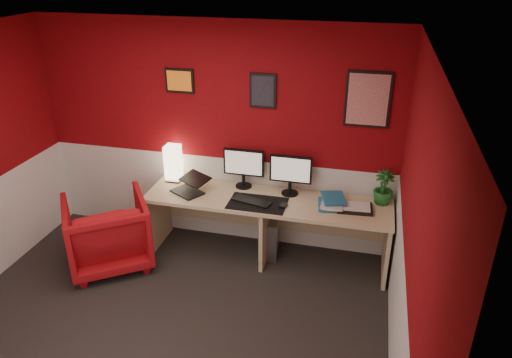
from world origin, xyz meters
The scene contains 24 objects.
ground centered at (0.00, 0.00, 0.00)m, with size 4.00×3.50×0.01m, color black.
ceiling centered at (0.00, 0.00, 2.50)m, with size 4.00×3.50×0.01m, color white.
wall_back centered at (0.00, 1.75, 1.25)m, with size 4.00×0.01×2.50m, color maroon.
wall_right centered at (2.00, 0.00, 1.25)m, with size 0.01×3.50×2.50m, color maroon.
wainscot_back centered at (0.00, 1.75, 0.50)m, with size 4.00×0.01×1.00m, color silver.
wainscot_right centered at (2.00, 0.00, 0.50)m, with size 0.01×3.50×1.00m, color silver.
desk centered at (0.67, 1.41, 0.36)m, with size 2.60×0.65×0.73m, color tan.
shoji_lamp centered at (-0.46, 1.61, 0.93)m, with size 0.16×0.16×0.40m, color #FFE5B2.
laptop centered at (-0.20, 1.34, 0.84)m, with size 0.33×0.23×0.22m, color black.
monitor_left centered at (0.35, 1.64, 1.02)m, with size 0.45×0.06×0.58m, color black.
monitor_right centered at (0.88, 1.58, 1.02)m, with size 0.45×0.06×0.58m, color black.
desk_mat centered at (0.60, 1.29, 0.73)m, with size 0.60×0.38×0.01m, color black.
keyboard centered at (0.53, 1.30, 0.74)m, with size 0.42×0.14×0.02m, color black.
mouse centered at (0.87, 1.27, 0.75)m, with size 0.06×0.10×0.03m, color black.
book_bottom centered at (1.21, 1.39, 0.74)m, with size 0.23×0.30×0.03m, color #206A92.
book_middle centered at (1.24, 1.41, 0.77)m, with size 0.23×0.31×0.02m, color silver.
book_top centered at (1.25, 1.43, 0.79)m, with size 0.23×0.31×0.03m, color #206A92.
zen_tray centered at (1.58, 1.40, 0.74)m, with size 0.35×0.25×0.03m, color black.
potted_plant centered at (1.84, 1.60, 0.91)m, with size 0.20×0.20×0.36m, color #19591E.
pc_tower centered at (0.67, 1.53, 0.23)m, with size 0.20×0.45×0.45m, color #99999E.
armchair centered at (-0.96, 0.90, 0.39)m, with size 0.82×0.85×0.77m, color #A30A0F.
art_left centered at (-0.37, 1.74, 1.85)m, with size 0.32×0.02×0.26m, color orange.
art_center centered at (0.54, 1.74, 1.80)m, with size 0.28×0.02×0.36m, color black.
art_right centered at (1.60, 1.74, 1.78)m, with size 0.44×0.02×0.56m, color red.
Camera 1 is at (1.63, -2.96, 3.10)m, focal length 33.72 mm.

